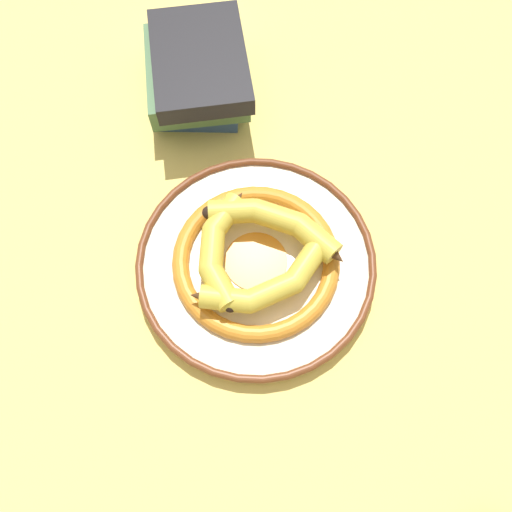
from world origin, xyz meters
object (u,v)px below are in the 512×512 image
decorative_bowl (256,262)px  banana_a (219,248)px  book_stack (198,71)px  banana_b (266,286)px  banana_c (277,223)px

decorative_bowl → banana_a: banana_a is taller
decorative_bowl → book_stack: size_ratio=1.38×
book_stack → decorative_bowl: bearing=-171.1°
banana_b → book_stack: (-0.22, 0.30, 0.00)m
decorative_bowl → banana_b: banana_b is taller
banana_c → book_stack: size_ratio=0.87×
decorative_bowl → banana_b: (0.03, -0.04, 0.03)m
banana_b → book_stack: book_stack is taller
banana_c → book_stack: (-0.21, 0.21, 0.00)m
banana_a → banana_b: (0.08, -0.03, -0.00)m
banana_a → banana_c: banana_c is taller
banana_a → decorative_bowl: bearing=84.6°
banana_a → book_stack: size_ratio=0.72×
banana_c → book_stack: 0.30m
banana_a → banana_c: size_ratio=0.84×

